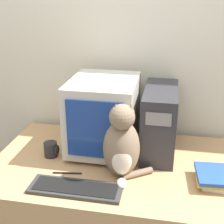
{
  "coord_description": "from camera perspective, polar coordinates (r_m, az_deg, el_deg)",
  "views": [
    {
      "loc": [
        0.28,
        -1.08,
        1.65
      ],
      "look_at": [
        -0.01,
        0.44,
        1.01
      ],
      "focal_mm": 50.0,
      "sensor_mm": 36.0,
      "label": 1
    }
  ],
  "objects": [
    {
      "name": "book_stack",
      "position": [
        1.68,
        17.97,
        -11.3
      ],
      "size": [
        0.17,
        0.21,
        0.06
      ],
      "color": "beige",
      "rests_on": "desk"
    },
    {
      "name": "mug",
      "position": [
        1.87,
        -11.06,
        -6.73
      ],
      "size": [
        0.08,
        0.08,
        0.09
      ],
      "color": "#232328",
      "rests_on": "desk"
    },
    {
      "name": "computer_tower",
      "position": [
        1.85,
        8.67,
        -1.59
      ],
      "size": [
        0.19,
        0.46,
        0.39
      ],
      "color": "#28282D",
      "rests_on": "desk"
    },
    {
      "name": "wall_back",
      "position": [
        2.05,
        2.78,
        11.09
      ],
      "size": [
        7.0,
        0.05,
        2.5
      ],
      "color": "beige",
      "rests_on": "ground_plane"
    },
    {
      "name": "pen",
      "position": [
        1.71,
        -8.17,
        -10.98
      ],
      "size": [
        0.16,
        0.03,
        0.01
      ],
      "color": "black",
      "rests_on": "desk"
    },
    {
      "name": "desk",
      "position": [
        2.0,
        0.18,
        -17.87
      ],
      "size": [
        1.37,
        0.85,
        0.71
      ],
      "color": "tan",
      "rests_on": "ground_plane"
    },
    {
      "name": "crt_monitor",
      "position": [
        1.83,
        -1.53,
        -0.49
      ],
      "size": [
        0.38,
        0.46,
        0.44
      ],
      "color": "#BCB7AD",
      "rests_on": "desk"
    },
    {
      "name": "keyboard",
      "position": [
        1.58,
        -6.71,
        -13.71
      ],
      "size": [
        0.46,
        0.15,
        0.02
      ],
      "color": "#2D2D2D",
      "rests_on": "desk"
    },
    {
      "name": "cat",
      "position": [
        1.59,
        1.79,
        -6.11
      ],
      "size": [
        0.28,
        0.26,
        0.41
      ],
      "rotation": [
        0.0,
        0.0,
        0.19
      ],
      "color": "#7A6651",
      "rests_on": "desk"
    }
  ]
}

